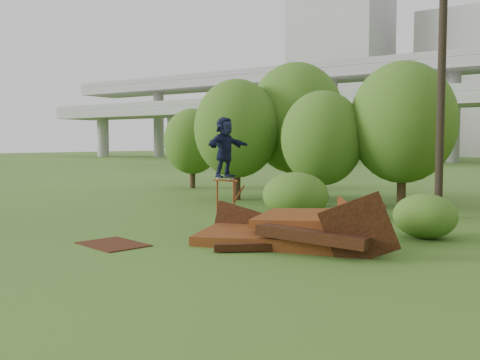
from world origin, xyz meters
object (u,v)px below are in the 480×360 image
Objects in this scene: flat_plate at (113,244)px; scrap_pile at (290,233)px; utility_pole at (442,67)px; skater at (225,147)px.

scrap_pile is at bearing 33.28° from flat_plate.
flat_plate is at bearing -120.08° from utility_pole.
utility_pole reaches higher than skater.
skater is 1.02× the size of flat_plate.
skater is 4.54m from flat_plate.
flat_plate is at bearing 169.09° from skater.
scrap_pile is 9.25m from utility_pole.
skater is at bearing -126.43° from utility_pole.
utility_pole is at bearing -31.00° from skater.
skater is 8.52m from utility_pole.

